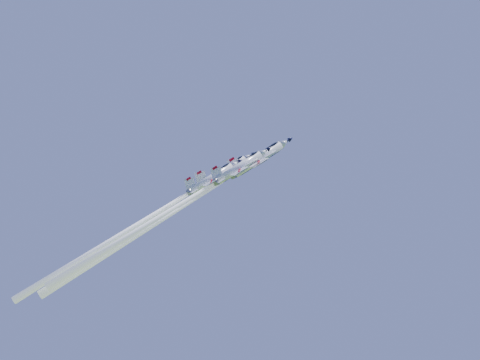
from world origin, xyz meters
The scene contains 4 objects.
jet_lead centered at (-8.38, -10.01, 92.79)m, with size 30.82×37.59×42.21m.
jet_left centered at (-15.60, -6.56, 93.77)m, with size 26.40×31.67×35.19m.
jet_right centered at (-7.45, -14.23, 91.62)m, with size 26.44×32.14×36.00m.
jet_slot centered at (-13.72, -16.61, 89.19)m, with size 26.41×32.33×36.38m.
Camera 1 is at (64.69, -97.16, 74.80)m, focal length 40.00 mm.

